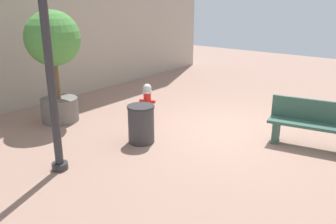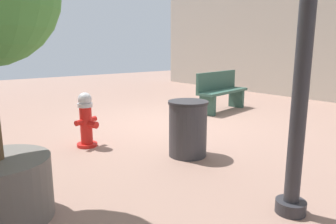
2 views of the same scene
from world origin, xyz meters
The scene contains 4 objects.
ground_plane centered at (0.00, 0.00, 0.00)m, with size 23.40×23.40×0.00m, color #9E7A6B.
fire_hydrant centered at (2.01, 0.34, 0.43)m, with size 0.41×0.38×0.85m.
bench_near centered at (-1.77, -0.29, 0.49)m, with size 1.69×0.71×0.95m.
trash_bin centered at (1.06, 1.63, 0.40)m, with size 0.57×0.57×0.79m.
Camera 2 is at (3.96, 4.79, 1.52)m, focal length 33.34 mm.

